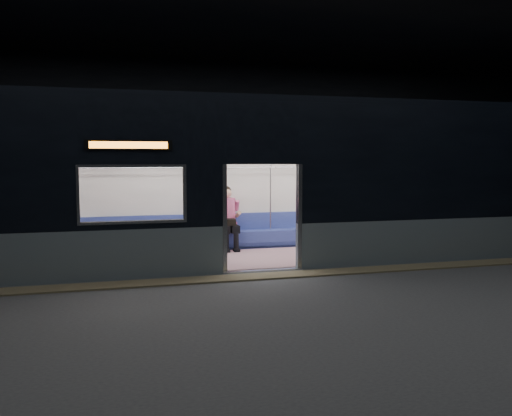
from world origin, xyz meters
name	(u,v)px	position (x,y,z in m)	size (l,w,h in m)	color
station_floor	(279,284)	(0.00, 0.00, -0.01)	(24.00, 14.00, 0.01)	#47494C
station_envelope	(280,68)	(0.00, 0.00, 3.66)	(24.00, 14.00, 5.00)	black
tactile_strip	(270,276)	(0.00, 0.55, 0.01)	(22.80, 0.50, 0.03)	#8C7F59
metro_car	(243,173)	(0.00, 2.54, 1.85)	(18.00, 3.04, 3.35)	gray
passenger	(227,215)	(-0.13, 3.55, 0.84)	(0.49, 0.79, 1.47)	black
handbag	(228,222)	(-0.16, 3.29, 0.70)	(0.30, 0.26, 0.15)	black
transit_map	(355,186)	(3.27, 3.85, 1.47)	(0.99, 0.03, 0.64)	white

